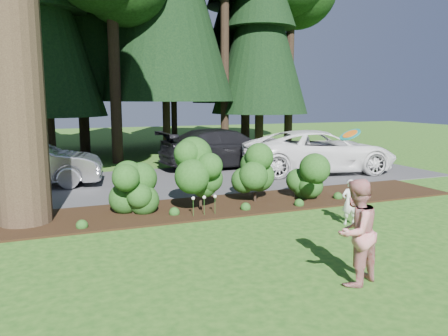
% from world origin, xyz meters
% --- Properties ---
extents(ground, '(80.00, 80.00, 0.00)m').
position_xyz_m(ground, '(0.00, 0.00, 0.00)').
color(ground, '#1D4C15').
rests_on(ground, ground).
extents(mulch_bed, '(16.00, 2.50, 0.05)m').
position_xyz_m(mulch_bed, '(0.00, 3.25, 0.03)').
color(mulch_bed, black).
rests_on(mulch_bed, ground).
extents(driveway, '(22.00, 6.00, 0.03)m').
position_xyz_m(driveway, '(0.00, 7.50, 0.01)').
color(driveway, '#38383A').
rests_on(driveway, ground).
extents(shrub_row, '(6.53, 1.60, 1.61)m').
position_xyz_m(shrub_row, '(0.77, 3.14, 0.81)').
color(shrub_row, '#1E4716').
rests_on(shrub_row, ground).
extents(lily_cluster, '(0.69, 0.09, 0.57)m').
position_xyz_m(lily_cluster, '(-0.30, 2.40, 0.50)').
color(lily_cluster, '#1E4716').
rests_on(lily_cluster, ground).
extents(car_silver_wagon, '(5.19, 2.47, 1.64)m').
position_xyz_m(car_silver_wagon, '(-4.75, 8.28, 0.85)').
color(car_silver_wagon, '#AFAFB4').
rests_on(car_silver_wagon, driveway).
extents(car_white_suv, '(6.72, 4.07, 1.74)m').
position_xyz_m(car_white_suv, '(6.39, 7.17, 0.90)').
color(car_white_suv, white).
rests_on(car_white_suv, driveway).
extents(car_dark_suv, '(6.08, 2.82, 1.72)m').
position_xyz_m(car_dark_suv, '(3.27, 9.80, 0.89)').
color(car_dark_suv, black).
rests_on(car_dark_suv, driveway).
extents(child, '(0.44, 0.31, 1.12)m').
position_xyz_m(child, '(2.77, 0.43, 0.56)').
color(child, white).
rests_on(child, ground).
extents(adult, '(1.05, 0.94, 1.78)m').
position_xyz_m(adult, '(0.65, -2.46, 0.89)').
color(adult, '#B31722').
rests_on(adult, ground).
extents(frisbee, '(0.46, 0.51, 0.27)m').
position_xyz_m(frisbee, '(2.58, 0.28, 2.23)').
color(frisbee, '#17807E').
rests_on(frisbee, ground).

